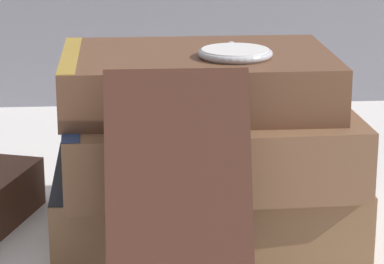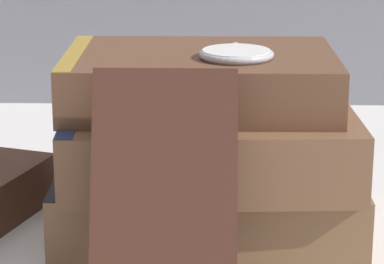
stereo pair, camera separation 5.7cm
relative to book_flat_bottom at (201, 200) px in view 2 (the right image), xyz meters
The scene contains 6 objects.
ground_plane 0.06m from the book_flat_bottom, 130.20° to the right, with size 3.00×3.00×0.00m, color silver.
book_flat_bottom is the anchor object (origin of this frame).
book_flat_middle 0.05m from the book_flat_bottom, 85.90° to the right, with size 0.21×0.15×0.05m.
book_flat_top 0.09m from the book_flat_bottom, 148.49° to the right, with size 0.19×0.13×0.04m.
book_leaning_front 0.13m from the book_flat_bottom, 99.61° to the right, with size 0.09×0.07×0.15m.
pocket_watch 0.12m from the book_flat_bottom, 39.82° to the right, with size 0.05×0.06×0.01m.
Camera 2 is at (0.04, -0.60, 0.27)m, focal length 85.00 mm.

